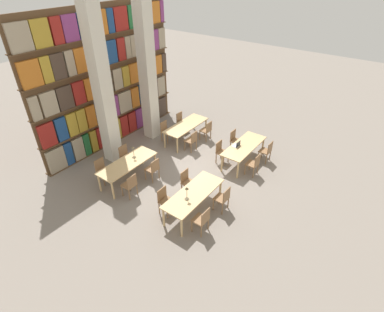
# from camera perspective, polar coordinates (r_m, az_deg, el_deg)

# --- Properties ---
(ground_plane) EXTENTS (40.00, 40.00, 0.00)m
(ground_plane) POSITION_cam_1_polar(r_m,az_deg,el_deg) (11.52, -0.56, -2.63)
(ground_plane) COLOR gray
(bookshelf_bank) EXTENTS (6.89, 0.35, 5.50)m
(bookshelf_bank) POSITION_cam_1_polar(r_m,az_deg,el_deg) (12.83, -15.51, 13.51)
(bookshelf_bank) COLOR brown
(bookshelf_bank) RESTS_ON ground_plane
(pillar_left) EXTENTS (0.53, 0.53, 6.00)m
(pillar_left) POSITION_cam_1_polar(r_m,az_deg,el_deg) (11.28, -16.78, 12.47)
(pillar_left) COLOR silver
(pillar_left) RESTS_ON ground_plane
(pillar_center) EXTENTS (0.53, 0.53, 6.00)m
(pillar_center) POSITION_cam_1_polar(r_m,az_deg,el_deg) (12.70, -8.55, 15.81)
(pillar_center) COLOR silver
(pillar_center) RESTS_ON ground_plane
(reading_table_0) EXTENTS (2.25, 0.84, 0.77)m
(reading_table_0) POSITION_cam_1_polar(r_m,az_deg,el_deg) (9.34, 0.30, -7.41)
(reading_table_0) COLOR tan
(reading_table_0) RESTS_ON ground_plane
(chair_0) EXTENTS (0.42, 0.40, 0.90)m
(chair_0) POSITION_cam_1_polar(r_m,az_deg,el_deg) (8.85, 1.92, -12.02)
(chair_0) COLOR olive
(chair_0) RESTS_ON ground_plane
(chair_1) EXTENTS (0.42, 0.40, 0.90)m
(chair_1) POSITION_cam_1_polar(r_m,az_deg,el_deg) (9.49, -5.15, -8.34)
(chair_1) COLOR olive
(chair_1) RESTS_ON ground_plane
(chair_2) EXTENTS (0.42, 0.40, 0.90)m
(chair_2) POSITION_cam_1_polar(r_m,az_deg,el_deg) (9.56, 5.91, -7.99)
(chair_2) COLOR olive
(chair_2) RESTS_ON ground_plane
(chair_3) EXTENTS (0.42, 0.40, 0.90)m
(chair_3) POSITION_cam_1_polar(r_m,az_deg,el_deg) (10.16, -0.89, -4.88)
(chair_3) COLOR olive
(chair_3) RESTS_ON ground_plane
(desk_lamp_0) EXTENTS (0.14, 0.14, 0.46)m
(desk_lamp_0) POSITION_cam_1_polar(r_m,az_deg,el_deg) (8.86, -0.99, -6.72)
(desk_lamp_0) COLOR brown
(desk_lamp_0) RESTS_ON reading_table_0
(reading_table_1) EXTENTS (2.25, 0.84, 0.77)m
(reading_table_1) POSITION_cam_1_polar(r_m,az_deg,el_deg) (11.76, 9.88, 1.67)
(reading_table_1) COLOR tan
(reading_table_1) RESTS_ON ground_plane
(chair_4) EXTENTS (0.42, 0.40, 0.90)m
(chair_4) POSITION_cam_1_polar(r_m,az_deg,el_deg) (11.23, 11.70, -1.44)
(chair_4) COLOR olive
(chair_4) RESTS_ON ground_plane
(chair_5) EXTENTS (0.42, 0.40, 0.90)m
(chair_5) POSITION_cam_1_polar(r_m,az_deg,el_deg) (11.75, 5.59, 0.90)
(chair_5) COLOR olive
(chair_5) RESTS_ON ground_plane
(chair_6) EXTENTS (0.42, 0.40, 0.90)m
(chair_6) POSITION_cam_1_polar(r_m,az_deg,el_deg) (12.08, 14.02, 0.97)
(chair_6) COLOR olive
(chair_6) RESTS_ON ground_plane
(chair_7) EXTENTS (0.42, 0.40, 0.90)m
(chair_7) POSITION_cam_1_polar(r_m,az_deg,el_deg) (12.57, 8.22, 3.06)
(chair_7) COLOR olive
(chair_7) RESTS_ON ground_plane
(laptop) EXTENTS (0.32, 0.22, 0.21)m
(laptop) POSITION_cam_1_polar(r_m,az_deg,el_deg) (11.61, 8.46, 2.09)
(laptop) COLOR silver
(laptop) RESTS_ON reading_table_1
(reading_table_2) EXTENTS (2.25, 0.84, 0.77)m
(reading_table_2) POSITION_cam_1_polar(r_m,az_deg,el_deg) (10.86, -12.15, -1.57)
(reading_table_2) COLOR tan
(reading_table_2) RESTS_ON ground_plane
(chair_8) EXTENTS (0.42, 0.40, 0.90)m
(chair_8) POSITION_cam_1_polar(r_m,az_deg,el_deg) (10.24, -11.71, -5.36)
(chair_8) COLOR olive
(chair_8) RESTS_ON ground_plane
(chair_9) EXTENTS (0.42, 0.40, 0.90)m
(chair_9) POSITION_cam_1_polar(r_m,az_deg,el_deg) (11.16, -16.68, -2.51)
(chair_9) COLOR olive
(chair_9) RESTS_ON ground_plane
(chair_10) EXTENTS (0.42, 0.40, 0.90)m
(chair_10) POSITION_cam_1_polar(r_m,az_deg,el_deg) (10.83, -7.44, -2.41)
(chair_10) COLOR olive
(chair_10) RESTS_ON ground_plane
(chair_11) EXTENTS (0.42, 0.40, 0.90)m
(chair_11) POSITION_cam_1_polar(r_m,az_deg,el_deg) (11.71, -12.50, 0.05)
(chair_11) COLOR olive
(chair_11) RESTS_ON ground_plane
(desk_lamp_1) EXTENTS (0.14, 0.14, 0.47)m
(desk_lamp_1) POSITION_cam_1_polar(r_m,az_deg,el_deg) (10.87, -11.13, 1.10)
(desk_lamp_1) COLOR brown
(desk_lamp_1) RESTS_ON reading_table_2
(reading_table_3) EXTENTS (2.25, 0.84, 0.77)m
(reading_table_3) POSITION_cam_1_polar(r_m,az_deg,el_deg) (13.06, -1.14, 5.65)
(reading_table_3) COLOR tan
(reading_table_3) RESTS_ON ground_plane
(chair_12) EXTENTS (0.42, 0.40, 0.90)m
(chair_12) POSITION_cam_1_polar(r_m,az_deg,el_deg) (12.41, -0.05, 3.01)
(chair_12) COLOR olive
(chair_12) RESTS_ON ground_plane
(chair_13) EXTENTS (0.42, 0.40, 0.90)m
(chair_13) POSITION_cam_1_polar(r_m,az_deg,el_deg) (13.19, -4.99, 4.86)
(chair_13) COLOR olive
(chair_13) RESTS_ON ground_plane
(chair_14) EXTENTS (0.42, 0.40, 0.90)m
(chair_14) POSITION_cam_1_polar(r_m,az_deg,el_deg) (13.19, 2.80, 4.97)
(chair_14) COLOR olive
(chair_14) RESTS_ON ground_plane
(chair_15) EXTENTS (0.42, 0.40, 0.90)m
(chair_15) POSITION_cam_1_polar(r_m,az_deg,el_deg) (13.92, -2.03, 6.63)
(chair_15) COLOR olive
(chair_15) RESTS_ON ground_plane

